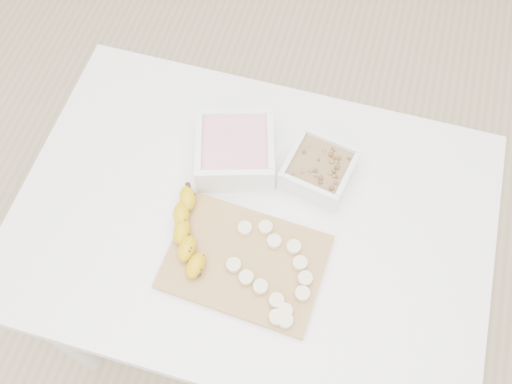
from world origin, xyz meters
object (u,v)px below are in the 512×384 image
(table, at_px, (252,235))
(banana, at_px, (188,233))
(bowl_yogurt, at_px, (235,150))
(bowl_granola, at_px, (319,169))
(cutting_board, at_px, (245,262))

(table, distance_m, banana, 0.19)
(bowl_yogurt, relative_size, bowl_granola, 1.31)
(table, bearing_deg, cutting_board, -81.73)
(table, height_order, cutting_board, cutting_board)
(bowl_yogurt, relative_size, cutting_board, 0.66)
(bowl_yogurt, height_order, bowl_granola, bowl_yogurt)
(table, bearing_deg, bowl_yogurt, 120.49)
(cutting_board, bearing_deg, bowl_yogurt, 111.31)
(table, relative_size, cutting_board, 3.22)
(table, height_order, bowl_yogurt, bowl_yogurt)
(table, distance_m, bowl_granola, 0.22)
(bowl_yogurt, bearing_deg, table, -59.51)
(table, relative_size, bowl_yogurt, 4.85)
(bowl_granola, distance_m, cutting_board, 0.26)
(bowl_yogurt, bearing_deg, banana, -99.59)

